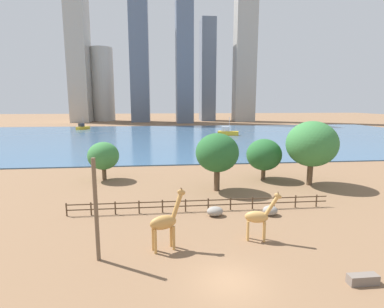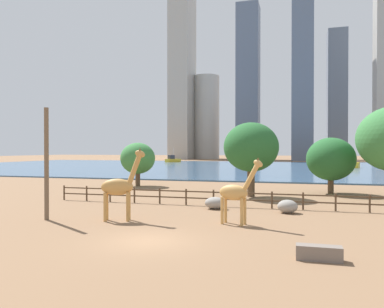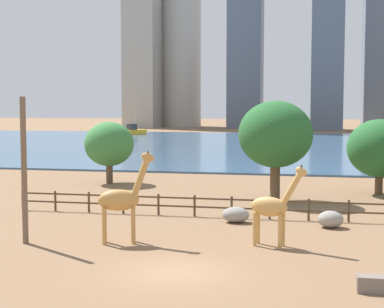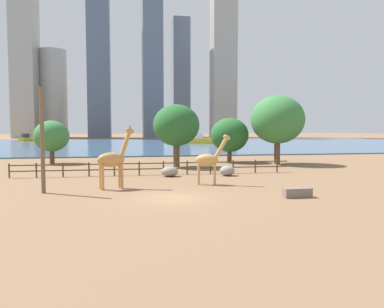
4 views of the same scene
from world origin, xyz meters
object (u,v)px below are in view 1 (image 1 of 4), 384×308
(giraffe_tall, at_px, (259,217))
(giraffe_companion, at_px, (165,222))
(boat_ferry, at_px, (83,127))
(boulder_by_pole, at_px, (270,210))
(tree_center_broad, at_px, (264,155))
(tree_left_small, at_px, (312,144))
(boat_sailboat, at_px, (228,132))
(boulder_near_fence, at_px, (215,211))
(tree_left_large, at_px, (103,156))
(tree_right_tall, at_px, (217,153))
(feeding_trough, at_px, (363,279))
(utility_pole, at_px, (96,210))

(giraffe_tall, height_order, giraffe_companion, giraffe_companion)
(giraffe_tall, bearing_deg, boat_ferry, 124.56)
(giraffe_tall, xyz_separation_m, boulder_by_pole, (2.87, 5.02, -1.45))
(tree_center_broad, distance_m, tree_left_small, 6.42)
(giraffe_tall, height_order, boat_sailboat, boat_sailboat)
(boulder_near_fence, height_order, tree_left_large, tree_left_large)
(tree_left_large, bearing_deg, tree_center_broad, -5.12)
(tree_left_small, relative_size, boat_sailboat, 1.19)
(giraffe_companion, bearing_deg, tree_right_tall, 47.10)
(giraffe_tall, height_order, boulder_by_pole, giraffe_tall)
(boulder_near_fence, xyz_separation_m, tree_left_small, (14.32, 9.46, 4.97))
(tree_center_broad, relative_size, tree_left_small, 0.68)
(giraffe_companion, bearing_deg, feeding_trough, -43.83)
(giraffe_tall, bearing_deg, boulder_by_pole, 74.05)
(boulder_by_pole, height_order, tree_left_large, tree_left_large)
(giraffe_companion, relative_size, utility_pole, 0.64)
(tree_left_small, bearing_deg, boat_ferry, 120.25)
(boulder_by_pole, xyz_separation_m, tree_center_broad, (3.95, 13.29, 3.05))
(boulder_near_fence, bearing_deg, tree_right_tall, 78.16)
(giraffe_tall, relative_size, boulder_near_fence, 2.58)
(tree_left_large, relative_size, boat_ferry, 0.93)
(giraffe_tall, height_order, feeding_trough, giraffe_tall)
(tree_left_large, distance_m, tree_right_tall, 16.18)
(boulder_near_fence, bearing_deg, boulder_by_pole, -4.04)
(giraffe_companion, relative_size, feeding_trough, 2.56)
(giraffe_companion, relative_size, boulder_near_fence, 2.95)
(tree_right_tall, bearing_deg, feeding_trough, -75.65)
(tree_left_large, height_order, tree_left_small, tree_left_small)
(giraffe_tall, bearing_deg, tree_left_small, 65.18)
(utility_pole, xyz_separation_m, tree_center_broad, (18.70, 20.09, -0.07))
(feeding_trough, relative_size, boat_sailboat, 0.26)
(utility_pole, relative_size, tree_right_tall, 1.01)
(giraffe_companion, distance_m, tree_left_small, 24.92)
(feeding_trough, distance_m, tree_left_small, 23.01)
(giraffe_companion, height_order, boat_sailboat, boat_sailboat)
(utility_pole, height_order, boat_sailboat, utility_pole)
(boulder_near_fence, bearing_deg, boat_ferry, 110.52)
(giraffe_companion, distance_m, boulder_by_pole, 11.79)
(tree_left_small, height_order, boat_sailboat, tree_left_small)
(giraffe_companion, height_order, boulder_by_pole, giraffe_companion)
(tree_right_tall, bearing_deg, boat_sailboat, 76.03)
(feeding_trough, distance_m, tree_right_tall, 21.00)
(giraffe_companion, distance_m, feeding_trough, 13.00)
(tree_right_tall, bearing_deg, boulder_near_fence, -101.84)
(tree_left_large, distance_m, boat_ferry, 83.13)
(feeding_trough, xyz_separation_m, tree_left_small, (7.50, 21.14, 5.12))
(feeding_trough, bearing_deg, tree_left_small, 70.46)
(utility_pole, xyz_separation_m, tree_left_small, (23.75, 16.63, 1.84))
(giraffe_companion, relative_size, boulder_by_pole, 3.27)
(tree_left_large, bearing_deg, boat_ferry, 105.75)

